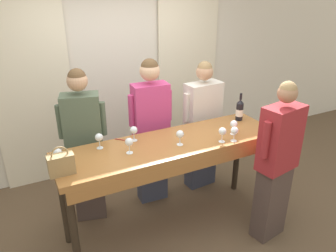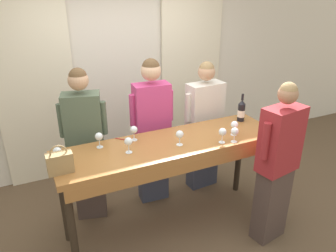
{
  "view_description": "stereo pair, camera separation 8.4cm",
  "coord_description": "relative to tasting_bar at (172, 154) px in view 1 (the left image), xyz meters",
  "views": [
    {
      "loc": [
        -1.35,
        -2.6,
        2.5
      ],
      "look_at": [
        0.0,
        0.07,
        1.19
      ],
      "focal_mm": 35.0,
      "sensor_mm": 36.0,
      "label": 1
    },
    {
      "loc": [
        -1.27,
        -2.64,
        2.5
      ],
      "look_at": [
        0.0,
        0.07,
        1.19
      ],
      "focal_mm": 35.0,
      "sensor_mm": 36.0,
      "label": 2
    }
  ],
  "objects": [
    {
      "name": "wine_glass_center_left",
      "position": [
        -0.45,
        -0.01,
        0.23
      ],
      "size": [
        0.08,
        0.08,
        0.15
      ],
      "color": "white",
      "rests_on": "tasting_bar"
    },
    {
      "name": "wall_back",
      "position": [
        0.0,
        1.68,
        0.48
      ],
      "size": [
        12.0,
        0.06,
        2.8
      ],
      "color": "silver",
      "rests_on": "ground_plane"
    },
    {
      "name": "ground_plane",
      "position": [
        0.0,
        0.02,
        -0.92
      ],
      "size": [
        18.0,
        18.0,
        0.0
      ],
      "primitive_type": "plane",
      "color": "brown"
    },
    {
      "name": "wine_bottle",
      "position": [
        0.97,
        0.18,
        0.24
      ],
      "size": [
        0.08,
        0.08,
        0.32
      ],
      "color": "black",
      "rests_on": "tasting_bar"
    },
    {
      "name": "pen",
      "position": [
        -0.43,
        0.29,
        0.13
      ],
      "size": [
        0.09,
        0.09,
        0.01
      ],
      "color": "maroon",
      "rests_on": "tasting_bar"
    },
    {
      "name": "wine_glass_front_mid",
      "position": [
        -0.31,
        0.22,
        0.23
      ],
      "size": [
        0.08,
        0.08,
        0.15
      ],
      "color": "white",
      "rests_on": "tasting_bar"
    },
    {
      "name": "wine_glass_center_right",
      "position": [
        0.67,
        -0.1,
        0.23
      ],
      "size": [
        0.08,
        0.08,
        0.15
      ],
      "color": "white",
      "rests_on": "tasting_bar"
    },
    {
      "name": "wine_glass_center_mid",
      "position": [
        -0.67,
        0.21,
        0.23
      ],
      "size": [
        0.08,
        0.08,
        0.15
      ],
      "color": "white",
      "rests_on": "tasting_bar"
    },
    {
      "name": "handbag",
      "position": [
        -1.08,
        -0.1,
        0.22
      ],
      "size": [
        0.21,
        0.11,
        0.26
      ],
      "color": "#997A4C",
      "rests_on": "tasting_bar"
    },
    {
      "name": "wine_glass_front_left",
      "position": [
        0.57,
        -0.24,
        0.23
      ],
      "size": [
        0.08,
        0.08,
        0.15
      ],
      "color": "white",
      "rests_on": "tasting_bar"
    },
    {
      "name": "tasting_bar",
      "position": [
        0.0,
        0.0,
        0.0
      ],
      "size": [
        2.3,
        0.66,
        1.04
      ],
      "color": "#9E6633",
      "rests_on": "ground_plane"
    },
    {
      "name": "curtain_panel_right",
      "position": [
        1.1,
        1.61,
        0.43
      ],
      "size": [
        0.96,
        0.03,
        2.69
      ],
      "color": "#EFE5C6",
      "rests_on": "ground_plane"
    },
    {
      "name": "guest_cream_sweater",
      "position": [
        0.73,
        0.58,
        -0.06
      ],
      "size": [
        0.56,
        0.25,
        1.67
      ],
      "color": "#383D51",
      "rests_on": "ground_plane"
    },
    {
      "name": "guest_pink_top",
      "position": [
        0.03,
        0.58,
        0.01
      ],
      "size": [
        0.52,
        0.24,
        1.77
      ],
      "color": "#383D51",
      "rests_on": "ground_plane"
    },
    {
      "name": "wine_glass_front_right",
      "position": [
        -1.08,
        0.07,
        0.23
      ],
      "size": [
        0.08,
        0.08,
        0.15
      ],
      "color": "white",
      "rests_on": "tasting_bar"
    },
    {
      "name": "curtain_panel_left",
      "position": [
        -1.1,
        1.61,
        0.43
      ],
      "size": [
        0.96,
        0.03,
        2.69
      ],
      "color": "#EFE5C6",
      "rests_on": "ground_plane"
    },
    {
      "name": "wine_glass_back_left",
      "position": [
        0.46,
        -0.2,
        0.23
      ],
      "size": [
        0.08,
        0.08,
        0.15
      ],
      "color": "white",
      "rests_on": "tasting_bar"
    },
    {
      "name": "guest_olive_jacket",
      "position": [
        -0.74,
        0.58,
        -0.01
      ],
      "size": [
        0.5,
        0.31,
        1.74
      ],
      "color": "#473833",
      "rests_on": "ground_plane"
    },
    {
      "name": "host_pouring",
      "position": [
        0.87,
        -0.57,
        -0.05
      ],
      "size": [
        0.52,
        0.29,
        1.7
      ],
      "color": "#473833",
      "rests_on": "ground_plane"
    },
    {
      "name": "wine_glass_back_mid",
      "position": [
        0.05,
        -0.07,
        0.23
      ],
      "size": [
        0.08,
        0.08,
        0.15
      ],
      "color": "white",
      "rests_on": "tasting_bar"
    }
  ]
}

